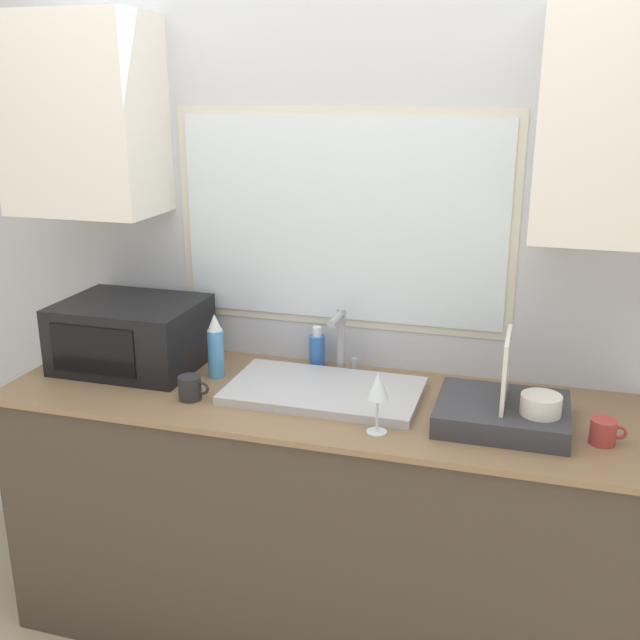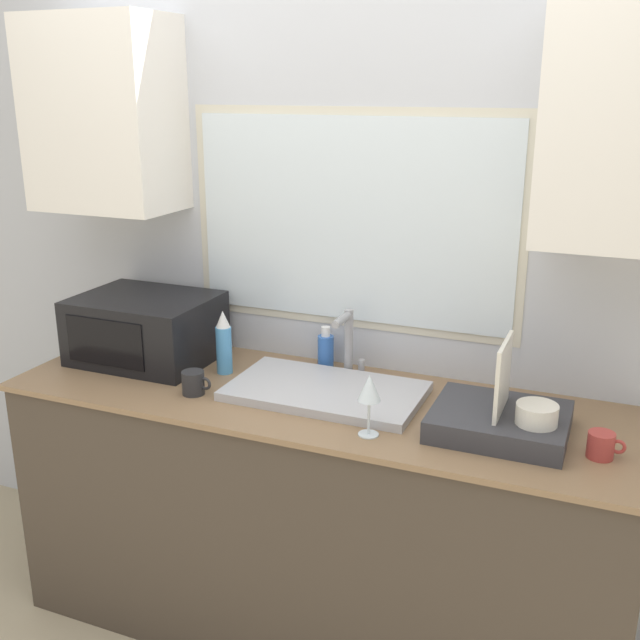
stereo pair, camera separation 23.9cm
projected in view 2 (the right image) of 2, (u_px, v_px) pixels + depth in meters
name	position (u px, v px, depth m)	size (l,w,h in m)	color
countertop	(316.00, 516.00, 2.65)	(2.12, 0.68, 0.93)	#42382D
wall_back	(350.00, 238.00, 2.65)	(6.00, 0.38, 2.60)	silver
sink_basin	(326.00, 391.00, 2.51)	(0.64, 0.37, 0.03)	#B2B2B7
faucet	(348.00, 339.00, 2.65)	(0.08, 0.15, 0.24)	#99999E
microwave	(146.00, 328.00, 2.81)	(0.50, 0.40, 0.25)	black
dish_rack	(503.00, 419.00, 2.23)	(0.40, 0.34, 0.29)	#333338
spray_bottle	(224.00, 343.00, 2.68)	(0.06, 0.06, 0.23)	#4C99D8
soap_bottle	(326.00, 350.00, 2.74)	(0.06, 0.06, 0.16)	blue
mug_near_sink	(194.00, 383.00, 2.51)	(0.11, 0.08, 0.08)	#262628
wine_glass	(369.00, 390.00, 2.19)	(0.07, 0.07, 0.19)	silver
mug_by_rack	(601.00, 445.00, 2.09)	(0.10, 0.07, 0.08)	#A53833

